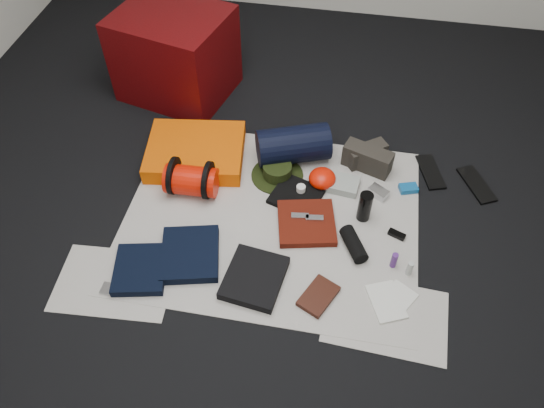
% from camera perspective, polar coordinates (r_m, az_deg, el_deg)
% --- Properties ---
extents(floor, '(4.50, 4.50, 0.02)m').
position_cam_1_polar(floor, '(2.94, -0.07, -1.63)').
color(floor, black).
rests_on(floor, ground).
extents(newspaper_mat, '(1.60, 1.30, 0.01)m').
position_cam_1_polar(newspaper_mat, '(2.93, -0.07, -1.47)').
color(newspaper_mat, beige).
rests_on(newspaper_mat, floor).
extents(newspaper_sheet_front_left, '(0.61, 0.44, 0.00)m').
position_cam_1_polar(newspaper_sheet_front_left, '(2.80, -16.56, -8.04)').
color(newspaper_sheet_front_left, beige).
rests_on(newspaper_sheet_front_left, floor).
extents(newspaper_sheet_front_right, '(0.60, 0.43, 0.00)m').
position_cam_1_polar(newspaper_sheet_front_right, '(2.65, 12.14, -11.74)').
color(newspaper_sheet_front_right, beige).
rests_on(newspaper_sheet_front_right, floor).
extents(red_cabinet, '(0.80, 0.71, 0.57)m').
position_cam_1_polar(red_cabinet, '(3.65, -10.37, 15.55)').
color(red_cabinet, '#4A0506').
rests_on(red_cabinet, floor).
extents(sleeping_pad, '(0.63, 0.54, 0.10)m').
position_cam_1_polar(sleeping_pad, '(3.24, -8.22, 5.59)').
color(sleeping_pad, '#E45702').
rests_on(sleeping_pad, newspaper_mat).
extents(stuff_sack, '(0.30, 0.18, 0.17)m').
position_cam_1_polar(stuff_sack, '(3.03, -8.67, 2.50)').
color(stuff_sack, red).
rests_on(stuff_sack, newspaper_mat).
extents(sack_strap_left, '(0.02, 0.22, 0.22)m').
position_cam_1_polar(sack_strap_left, '(3.04, -10.52, 3.02)').
color(sack_strap_left, black).
rests_on(sack_strap_left, newspaper_mat).
extents(sack_strap_right, '(0.03, 0.22, 0.22)m').
position_cam_1_polar(sack_strap_right, '(2.99, -6.89, 2.55)').
color(sack_strap_right, black).
rests_on(sack_strap_right, newspaper_mat).
extents(navy_duffel, '(0.48, 0.36, 0.22)m').
position_cam_1_polar(navy_duffel, '(3.17, 2.29, 6.37)').
color(navy_duffel, black).
rests_on(navy_duffel, newspaper_mat).
extents(boonie_brim, '(0.34, 0.34, 0.01)m').
position_cam_1_polar(boonie_brim, '(3.14, 0.57, 3.12)').
color(boonie_brim, black).
rests_on(boonie_brim, newspaper_mat).
extents(boonie_crown, '(0.17, 0.17, 0.07)m').
position_cam_1_polar(boonie_crown, '(3.11, 0.58, 3.65)').
color(boonie_crown, black).
rests_on(boonie_crown, boonie_brim).
extents(hiking_boot_left, '(0.25, 0.21, 0.12)m').
position_cam_1_polar(hiking_boot_left, '(3.23, 10.12, 5.30)').
color(hiking_boot_left, '#2D2923').
rests_on(hiking_boot_left, newspaper_mat).
extents(hiking_boot_right, '(0.31, 0.20, 0.14)m').
position_cam_1_polar(hiking_boot_right, '(3.19, 10.23, 4.81)').
color(hiking_boot_right, '#2D2923').
rests_on(hiking_boot_right, newspaper_mat).
extents(flip_flop_left, '(0.18, 0.30, 0.02)m').
position_cam_1_polar(flip_flop_left, '(3.29, 16.66, 3.33)').
color(flip_flop_left, black).
rests_on(flip_flop_left, floor).
extents(flip_flop_right, '(0.22, 0.31, 0.02)m').
position_cam_1_polar(flip_flop_right, '(3.31, 21.14, 1.97)').
color(flip_flop_right, black).
rests_on(flip_flop_right, floor).
extents(trousers_navy_a, '(0.31, 0.34, 0.05)m').
position_cam_1_polar(trousers_navy_a, '(2.78, -13.99, -6.83)').
color(trousers_navy_a, black).
rests_on(trousers_navy_a, newspaper_mat).
extents(trousers_navy_b, '(0.36, 0.39, 0.05)m').
position_cam_1_polar(trousers_navy_b, '(2.78, -8.79, -5.36)').
color(trousers_navy_b, black).
rests_on(trousers_navy_b, newspaper_mat).
extents(trousers_charcoal, '(0.32, 0.35, 0.05)m').
position_cam_1_polar(trousers_charcoal, '(2.67, -1.91, -7.94)').
color(trousers_charcoal, black).
rests_on(trousers_charcoal, newspaper_mat).
extents(black_tshirt, '(0.33, 0.31, 0.03)m').
position_cam_1_polar(black_tshirt, '(3.02, 2.65, 0.91)').
color(black_tshirt, black).
rests_on(black_tshirt, newspaper_mat).
extents(red_shirt, '(0.36, 0.36, 0.04)m').
position_cam_1_polar(red_shirt, '(2.88, 3.73, -2.05)').
color(red_shirt, '#4F1208').
rests_on(red_shirt, newspaper_mat).
extents(orange_stuff_sack, '(0.17, 0.17, 0.10)m').
position_cam_1_polar(orange_stuff_sack, '(3.07, 5.42, 2.76)').
color(orange_stuff_sack, red).
rests_on(orange_stuff_sack, newspaper_mat).
extents(first_aid_pouch, '(0.20, 0.16, 0.05)m').
position_cam_1_polar(first_aid_pouch, '(3.09, 7.54, 2.13)').
color(first_aid_pouch, gray).
rests_on(first_aid_pouch, newspaper_mat).
extents(water_bottle, '(0.10, 0.10, 0.19)m').
position_cam_1_polar(water_bottle, '(2.90, 9.95, -0.28)').
color(water_bottle, black).
rests_on(water_bottle, newspaper_mat).
extents(speaker, '(0.17, 0.22, 0.08)m').
position_cam_1_polar(speaker, '(2.80, 8.78, -4.30)').
color(speaker, black).
rests_on(speaker, newspaper_mat).
extents(compact_camera, '(0.13, 0.12, 0.04)m').
position_cam_1_polar(compact_camera, '(3.08, 11.38, 1.23)').
color(compact_camera, silver).
rests_on(compact_camera, newspaper_mat).
extents(cyan_case, '(0.12, 0.09, 0.03)m').
position_cam_1_polar(cyan_case, '(3.15, 14.46, 1.65)').
color(cyan_case, '#0E518B').
rests_on(cyan_case, newspaper_mat).
extents(toiletry_purple, '(0.04, 0.04, 0.10)m').
position_cam_1_polar(toiletry_purple, '(2.77, 12.99, -5.92)').
color(toiletry_purple, '#4C2371').
rests_on(toiletry_purple, newspaper_mat).
extents(toiletry_clear, '(0.04, 0.04, 0.09)m').
position_cam_1_polar(toiletry_clear, '(2.76, 14.59, -6.71)').
color(toiletry_clear, '#A7ACA8').
rests_on(toiletry_clear, newspaper_mat).
extents(paperback_book, '(0.21, 0.24, 0.03)m').
position_cam_1_polar(paperback_book, '(2.64, 5.01, -9.84)').
color(paperback_book, black).
rests_on(paperback_book, newspaper_mat).
extents(map_booklet, '(0.22, 0.26, 0.01)m').
position_cam_1_polar(map_booklet, '(2.68, 12.19, -10.22)').
color(map_booklet, silver).
rests_on(map_booklet, newspaper_mat).
extents(map_printout, '(0.21, 0.22, 0.01)m').
position_cam_1_polar(map_printout, '(2.70, 13.37, -9.86)').
color(map_printout, silver).
rests_on(map_printout, newspaper_mat).
extents(sunglasses, '(0.10, 0.07, 0.02)m').
position_cam_1_polar(sunglasses, '(2.92, 13.27, -3.21)').
color(sunglasses, black).
rests_on(sunglasses, newspaper_mat).
extents(key_cluster, '(0.07, 0.07, 0.01)m').
position_cam_1_polar(key_cluster, '(2.78, -17.20, -8.72)').
color(key_cluster, silver).
rests_on(key_cluster, newspaper_mat).
extents(tape_roll, '(0.05, 0.05, 0.04)m').
position_cam_1_polar(tape_roll, '(3.01, 3.14, 1.67)').
color(tape_roll, silver).
rests_on(tape_roll, black_tshirt).
extents(energy_bar_a, '(0.10, 0.05, 0.01)m').
position_cam_1_polar(energy_bar_a, '(2.88, 3.02, -1.29)').
color(energy_bar_a, silver).
rests_on(energy_bar_a, red_shirt).
extents(energy_bar_b, '(0.10, 0.05, 0.01)m').
position_cam_1_polar(energy_bar_b, '(2.87, 4.60, -1.51)').
color(energy_bar_b, silver).
rests_on(energy_bar_b, red_shirt).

